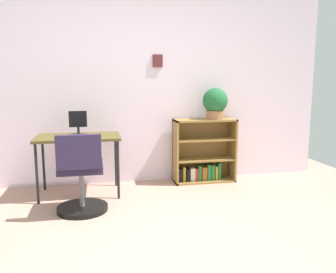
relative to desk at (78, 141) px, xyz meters
The scene contains 8 objects.
ground_plane 1.93m from the desk, 69.03° to the right, with size 6.24×6.24×0.00m, color tan.
wall_back 1.02m from the desk, 34.34° to the left, with size 5.20×0.12×2.56m.
desk is the anchor object (origin of this frame).
monitor 0.19m from the desk, 86.39° to the left, with size 0.20×0.20×0.28m.
keyboard 0.12m from the desk, 86.20° to the right, with size 0.42×0.12×0.02m, color #2C3121.
office_chair 0.68m from the desk, 85.99° to the right, with size 0.52×0.55×0.84m.
bookshelf_low 1.63m from the desk, ahead, with size 0.81×0.30×0.83m.
potted_plant_on_shelf 1.79m from the desk, ahead, with size 0.32×0.32×0.40m.
Camera 1 is at (-0.43, -2.42, 1.35)m, focal length 37.42 mm.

